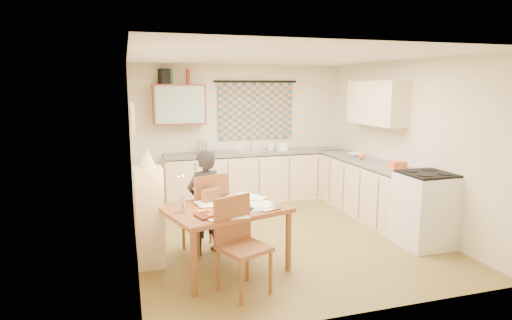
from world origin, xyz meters
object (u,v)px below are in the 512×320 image
object	(u,v)px
stove	(425,209)
person	(205,202)
chair_far	(205,227)
shelf_stand	(150,218)
counter_back	(255,176)
counter_right	(376,192)
dining_table	(225,237)

from	to	relation	value
stove	person	distance (m)	2.91
chair_far	shelf_stand	distance (m)	0.80
counter_back	shelf_stand	distance (m)	3.24
counter_back	stove	xyz separation A→B (m)	(1.51, -2.88, 0.05)
counter_right	counter_back	bearing A→B (deg)	131.16
person	counter_back	bearing A→B (deg)	-141.59
person	counter_right	bearing A→B (deg)	170.18
shelf_stand	dining_table	bearing A→B (deg)	-21.17
dining_table	chair_far	distance (m)	0.61
counter_back	stove	bearing A→B (deg)	-62.42
person	shelf_stand	world-z (taller)	person
person	shelf_stand	xyz separation A→B (m)	(-0.69, -0.22, -0.07)
dining_table	counter_back	bearing A→B (deg)	50.97
person	shelf_stand	distance (m)	0.73
counter_right	person	bearing A→B (deg)	-168.57
stove	person	world-z (taller)	person
chair_far	person	xyz separation A→B (m)	(-0.01, -0.06, 0.35)
counter_right	person	world-z (taller)	person
counter_right	stove	xyz separation A→B (m)	(-0.00, -1.16, 0.05)
shelf_stand	counter_right	bearing A→B (deg)	12.66
counter_back	stove	world-z (taller)	stove
counter_right	shelf_stand	bearing A→B (deg)	-167.34
chair_far	counter_right	bearing A→B (deg)	171.66
stove	chair_far	world-z (taller)	chair_far
stove	chair_far	bearing A→B (deg)	167.32
person	chair_far	bearing A→B (deg)	-118.03
counter_right	stove	bearing A→B (deg)	-90.00
chair_far	person	size ratio (longest dim) A/B	0.78
counter_back	counter_right	size ratio (longest dim) A/B	1.12
dining_table	person	size ratio (longest dim) A/B	1.14
shelf_stand	stove	bearing A→B (deg)	-5.88
counter_back	shelf_stand	xyz separation A→B (m)	(-2.03, -2.52, 0.14)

